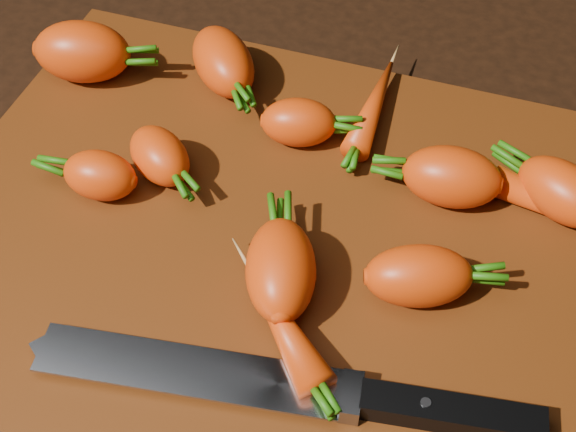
% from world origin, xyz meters
% --- Properties ---
extents(ground, '(2.00, 2.00, 0.01)m').
position_xyz_m(ground, '(0.00, 0.00, -0.01)').
color(ground, black).
extents(cutting_board, '(0.50, 0.40, 0.01)m').
position_xyz_m(cutting_board, '(0.00, 0.00, 0.01)').
color(cutting_board, '#5C2A0D').
rests_on(cutting_board, ground).
extents(carrot_0, '(0.09, 0.07, 0.05)m').
position_xyz_m(carrot_0, '(-0.21, 0.12, 0.04)').
color(carrot_0, '#F0450F').
rests_on(carrot_0, cutting_board).
extents(carrot_1, '(0.06, 0.04, 0.04)m').
position_xyz_m(carrot_1, '(-0.14, 0.00, 0.03)').
color(carrot_1, '#F0450F').
rests_on(carrot_1, cutting_board).
extents(carrot_2, '(0.08, 0.09, 0.04)m').
position_xyz_m(carrot_2, '(-0.10, 0.14, 0.03)').
color(carrot_2, '#F0450F').
rests_on(carrot_2, cutting_board).
extents(carrot_3, '(0.07, 0.09, 0.04)m').
position_xyz_m(carrot_3, '(0.01, -0.04, 0.03)').
color(carrot_3, '#F0450F').
rests_on(carrot_3, cutting_board).
extents(carrot_4, '(0.07, 0.05, 0.04)m').
position_xyz_m(carrot_4, '(0.10, 0.08, 0.03)').
color(carrot_4, '#F0450F').
rests_on(carrot_4, cutting_board).
extents(carrot_5, '(0.06, 0.05, 0.04)m').
position_xyz_m(carrot_5, '(-0.02, 0.10, 0.03)').
color(carrot_5, '#F0450F').
rests_on(carrot_5, cutting_board).
extents(carrot_6, '(0.08, 0.07, 0.04)m').
position_xyz_m(carrot_6, '(0.17, 0.09, 0.03)').
color(carrot_6, '#F0450F').
rests_on(carrot_6, cutting_board).
extents(carrot_7, '(0.02, 0.11, 0.02)m').
position_xyz_m(carrot_7, '(0.03, 0.14, 0.02)').
color(carrot_7, '#F0450F').
rests_on(carrot_7, cutting_board).
extents(carrot_9, '(0.09, 0.09, 0.03)m').
position_xyz_m(carrot_9, '(0.02, -0.07, 0.02)').
color(carrot_9, '#F0450F').
rests_on(carrot_9, cutting_board).
extents(carrot_10, '(0.08, 0.06, 0.04)m').
position_xyz_m(carrot_10, '(0.09, -0.01, 0.03)').
color(carrot_10, '#F0450F').
rests_on(carrot_10, cutting_board).
extents(carrot_11, '(0.07, 0.06, 0.04)m').
position_xyz_m(carrot_11, '(-0.11, 0.03, 0.03)').
color(carrot_11, '#F0450F').
rests_on(carrot_11, cutting_board).
extents(knife, '(0.30, 0.07, 0.02)m').
position_xyz_m(knife, '(-0.00, -0.11, 0.02)').
color(knife, gray).
rests_on(knife, cutting_board).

